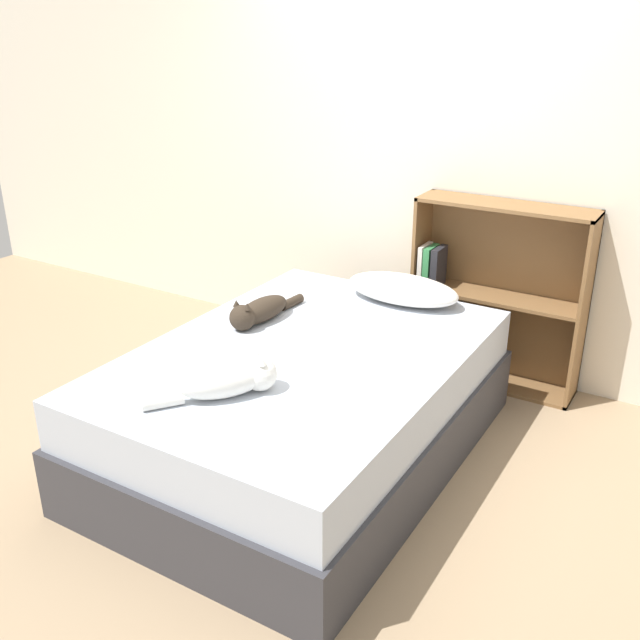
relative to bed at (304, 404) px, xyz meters
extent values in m
plane|color=#997F60|center=(0.00, 0.00, -0.28)|extent=(8.00, 8.00, 0.00)
cube|color=silver|center=(0.00, 1.38, 0.97)|extent=(8.00, 0.06, 2.50)
cube|color=#333338|center=(0.00, 0.00, -0.11)|extent=(1.40, 1.99, 0.32)
cube|color=#B2BCCC|center=(0.00, 0.00, 0.17)|extent=(1.36, 1.93, 0.24)
ellipsoid|color=white|center=(0.12, 0.81, 0.36)|extent=(0.63, 0.32, 0.14)
ellipsoid|color=white|center=(-0.05, -0.53, 0.35)|extent=(0.34, 0.38, 0.14)
sphere|color=white|center=(0.05, -0.41, 0.36)|extent=(0.14, 0.14, 0.14)
cone|color=white|center=(0.02, -0.38, 0.43)|extent=(0.04, 0.04, 0.03)
cone|color=white|center=(0.08, -0.43, 0.43)|extent=(0.04, 0.04, 0.03)
cylinder|color=white|center=(-0.20, -0.73, 0.31)|extent=(0.14, 0.16, 0.05)
ellipsoid|color=#33281E|center=(-0.37, 0.20, 0.34)|extent=(0.17, 0.36, 0.12)
sphere|color=#33281E|center=(-0.39, 0.05, 0.35)|extent=(0.13, 0.13, 0.13)
cone|color=#33281E|center=(-0.35, 0.05, 0.42)|extent=(0.04, 0.04, 0.03)
cone|color=#33281E|center=(-0.42, 0.05, 0.42)|extent=(0.04, 0.04, 0.03)
cylinder|color=#33281E|center=(-0.35, 0.43, 0.31)|extent=(0.06, 0.16, 0.05)
cube|color=brown|center=(0.06, 1.21, 0.26)|extent=(0.02, 0.26, 1.07)
cube|color=brown|center=(1.00, 1.21, 0.26)|extent=(0.02, 0.26, 1.07)
cube|color=brown|center=(0.53, 1.21, -0.27)|extent=(0.96, 0.26, 0.02)
cube|color=brown|center=(0.53, 1.21, 0.78)|extent=(0.96, 0.26, 0.02)
cube|color=brown|center=(0.53, 1.21, 0.26)|extent=(0.92, 0.26, 0.02)
cube|color=brown|center=(0.53, 1.33, 0.26)|extent=(0.96, 0.02, 1.07)
cube|color=beige|center=(0.09, 1.17, 0.39)|extent=(0.03, 0.16, 0.24)
cube|color=#337F47|center=(0.13, 1.17, 0.38)|extent=(0.04, 0.16, 0.23)
cube|color=#232328|center=(0.18, 1.17, 0.38)|extent=(0.04, 0.16, 0.23)
camera|label=1|loc=(1.61, -2.52, 1.70)|focal=40.00mm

